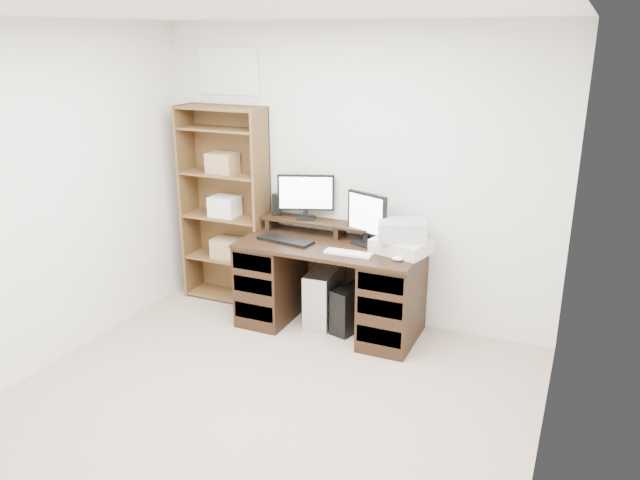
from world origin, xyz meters
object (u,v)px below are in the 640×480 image
Objects in this scene: desk at (330,285)px; printer at (401,246)px; monitor_small at (367,217)px; tower_black at (351,308)px; bookshelf at (226,204)px; monitor_wide at (306,194)px; tower_silver at (324,296)px.

desk is 3.56× the size of printer.
monitor_small is at bearing 24.81° from desk.
printer is at bearing 17.08° from tower_black.
printer is at bearing -5.80° from bookshelf.
monitor_small is 1.40m from bookshelf.
monitor_wide is 0.89m from tower_silver.
desk is 3.49× the size of monitor_small.
printer reaches higher than tower_silver.
monitor_wide is at bearing -177.69° from printer.
monitor_wide is at bearing 174.75° from tower_black.
monitor_wide reaches higher than tower_black.
desk is at bearing -133.11° from monitor_small.
monitor_small is 1.02× the size of printer.
tower_silver is at bearing 140.41° from desk.
monitor_small is at bearing 179.46° from printer.
desk is 3.10× the size of tower_silver.
bookshelf is (-1.31, 0.18, 0.72)m from tower_black.
monitor_small is at bearing 3.83° from tower_silver.
monitor_small reaches higher than tower_silver.
bookshelf is (-0.80, -0.02, -0.17)m from monitor_wide.
monitor_wide is 0.98m from printer.
monitor_small is 0.24× the size of bookshelf.
tower_silver is 1.15× the size of tower_black.
monitor_small reaches higher than printer.
printer is at bearing -6.88° from tower_silver.
desk is at bearing -55.38° from monitor_wide.
bookshelf is at bearing -171.72° from printer.
tower_black is at bearing -164.88° from printer.
bookshelf is at bearing 168.61° from tower_silver.
bookshelf reaches higher than tower_silver.
bookshelf is at bearing 160.78° from monitor_wide.
desk is at bearing -10.70° from bookshelf.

